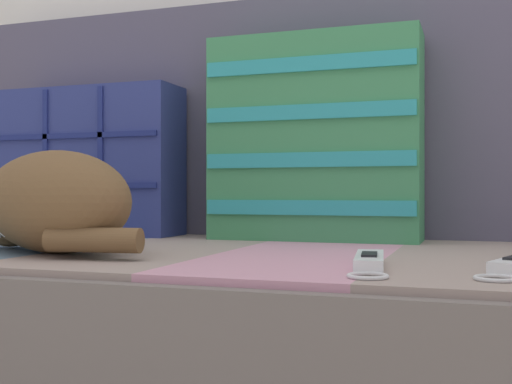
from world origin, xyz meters
The scene contains 6 objects.
couch centered at (0.00, 0.12, 0.18)m, with size 1.72×0.86×0.37m.
sofa_backrest centered at (0.00, 0.48, 0.64)m, with size 1.68×0.14×0.54m.
throw_pillow_quilted centered at (-0.47, 0.33, 0.54)m, with size 0.44×0.14×0.34m.
throw_pillow_striped centered at (0.08, 0.33, 0.58)m, with size 0.44×0.14×0.42m.
sleeping_cat centered at (-0.27, -0.08, 0.45)m, with size 0.38×0.28×0.17m.
game_remote_near centered at (0.27, -0.13, 0.38)m, with size 0.07×0.21×0.02m.
Camera 1 is at (0.40, -0.97, 0.47)m, focal length 45.00 mm.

